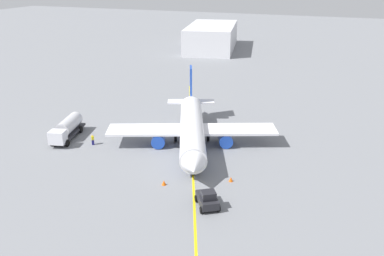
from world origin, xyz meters
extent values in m
plane|color=slate|center=(0.00, 0.00, 0.00)|extent=(400.00, 400.00, 0.00)
cylinder|color=white|center=(0.00, 0.00, 2.80)|extent=(23.03, 12.00, 3.61)
cube|color=#1E47B7|center=(0.00, 0.00, 1.81)|extent=(21.58, 10.92, 1.01)
cone|color=white|center=(12.05, 4.80, 2.80)|extent=(4.30, 4.42, 3.46)
cone|color=white|center=(-12.65, -5.04, 3.17)|extent=(5.35, 4.53, 3.07)
cube|color=#1E47B7|center=(-12.05, -4.80, 7.01)|extent=(3.11, 1.52, 5.20)
cube|color=white|center=(-12.05, -4.80, 3.20)|extent=(5.34, 8.69, 0.24)
cube|color=white|center=(-0.93, -0.37, 2.35)|extent=(14.17, 26.15, 0.36)
cylinder|color=#1E47B7|center=(-2.11, 4.76, 1.10)|extent=(3.75, 3.14, 2.10)
cylinder|color=#1E47B7|center=(1.74, -4.90, 1.10)|extent=(3.75, 3.14, 2.10)
cylinder|color=#4C4C51|center=(9.04, 3.60, 1.14)|extent=(0.24, 0.24, 1.17)
cylinder|color=black|center=(9.04, 3.60, 0.55)|extent=(1.17, 0.78, 1.10)
cylinder|color=#4C4C51|center=(-2.82, 1.67, 1.14)|extent=(0.24, 0.24, 1.17)
cylinder|color=black|center=(-2.82, 1.67, 0.55)|extent=(1.17, 0.78, 1.10)
cylinder|color=#4C4C51|center=(-0.90, -3.16, 1.14)|extent=(0.24, 0.24, 1.17)
cylinder|color=black|center=(-0.90, -3.16, 0.55)|extent=(1.17, 0.78, 1.10)
cube|color=#2D2D33|center=(3.71, -20.19, 0.70)|extent=(9.39, 4.68, 0.30)
cube|color=silver|center=(7.71, -19.16, 1.65)|extent=(2.54, 2.82, 2.00)
cube|color=black|center=(8.58, -18.93, 2.05)|extent=(0.66, 1.98, 0.90)
cylinder|color=silver|center=(3.13, -20.34, 2.00)|extent=(6.62, 3.79, 2.30)
cylinder|color=black|center=(7.01, -18.05, 0.55)|extent=(1.15, 0.61, 1.10)
cylinder|color=black|center=(7.63, -20.47, 0.55)|extent=(1.15, 0.61, 1.10)
cylinder|color=black|center=(1.28, -19.53, 0.55)|extent=(1.15, 0.61, 1.10)
cylinder|color=black|center=(1.91, -21.95, 0.55)|extent=(1.15, 0.61, 1.10)
cube|color=#232328|center=(15.98, 7.99, 0.85)|extent=(4.11, 3.65, 0.90)
cube|color=black|center=(16.39, 8.26, 1.75)|extent=(2.05, 2.11, 0.90)
cylinder|color=black|center=(15.44, 6.44, 0.40)|extent=(0.83, 0.69, 0.80)
cylinder|color=black|center=(14.34, 8.11, 0.40)|extent=(0.83, 0.69, 0.80)
cylinder|color=black|center=(17.61, 7.86, 0.40)|extent=(0.83, 0.69, 0.80)
cylinder|color=black|center=(16.52, 9.54, 0.40)|extent=(0.83, 0.69, 0.80)
cube|color=navy|center=(5.00, -14.72, 0.42)|extent=(0.54, 0.53, 0.85)
cube|color=yellow|center=(5.00, -14.72, 1.15)|extent=(0.63, 0.61, 0.60)
sphere|color=tan|center=(5.00, -14.72, 1.59)|extent=(0.24, 0.24, 0.24)
cone|color=#F2590F|center=(13.07, 1.14, 0.33)|extent=(0.59, 0.59, 0.65)
cone|color=#F2590F|center=(9.09, 8.87, 0.31)|extent=(0.56, 0.56, 0.63)
cube|color=silver|center=(-80.46, -23.62, 4.03)|extent=(34.13, 21.16, 8.06)
cube|color=#4C515B|center=(-78.93, -31.04, 2.82)|extent=(21.80, 4.65, 5.32)
cube|color=yellow|center=(0.00, 0.00, 0.01)|extent=(66.27, 26.65, 0.01)
camera|label=1|loc=(56.58, 21.58, 26.02)|focal=39.60mm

